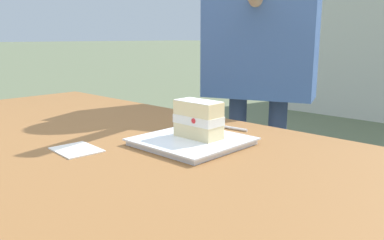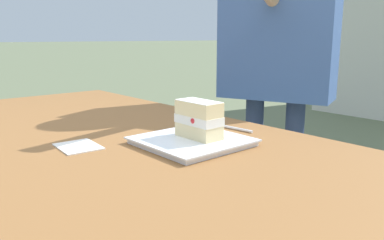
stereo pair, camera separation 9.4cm
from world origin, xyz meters
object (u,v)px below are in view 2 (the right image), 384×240
object	(u,v)px
diner_person	(278,32)
dessert_plate	(192,141)
paper_napkin	(78,146)
patio_table	(89,171)
dessert_fork	(224,126)
cake_slice	(199,119)

from	to	relation	value
diner_person	dessert_plate	bearing A→B (deg)	-69.45
paper_napkin	diner_person	xyz separation A→B (m)	(-0.08, 0.85, 0.27)
patio_table	dessert_fork	bearing A→B (deg)	65.91
dessert_plate	dessert_fork	bearing A→B (deg)	111.99
dessert_fork	paper_napkin	size ratio (longest dim) A/B	1.43
dessert_plate	dessert_fork	distance (m)	0.20
cake_slice	diner_person	distance (m)	0.69
patio_table	diner_person	xyz separation A→B (m)	(-0.00, 0.79, 0.37)
dessert_fork	diner_person	xyz separation A→B (m)	(-0.16, 0.44, 0.27)
patio_table	dessert_fork	size ratio (longest dim) A/B	9.66
patio_table	paper_napkin	xyz separation A→B (m)	(0.07, -0.06, 0.09)
dessert_plate	diner_person	size ratio (longest dim) A/B	0.15
cake_slice	diner_person	bearing A→B (deg)	111.50
dessert_fork	paper_napkin	world-z (taller)	dessert_fork
cake_slice	dessert_fork	world-z (taller)	cake_slice
cake_slice	dessert_fork	bearing A→B (deg)	115.42
patio_table	cake_slice	distance (m)	0.33
patio_table	diner_person	bearing A→B (deg)	90.32
patio_table	paper_napkin	world-z (taller)	paper_napkin
patio_table	cake_slice	bearing A→B (deg)	36.94
patio_table	paper_napkin	distance (m)	0.13
dessert_fork	patio_table	bearing A→B (deg)	-114.09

